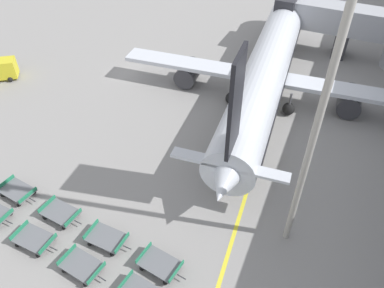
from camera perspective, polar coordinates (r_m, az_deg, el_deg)
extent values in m
plane|color=gray|center=(46.67, -9.13, 10.52)|extent=(500.00, 500.00, 0.00)
cube|color=#A8AAB2|center=(51.92, 22.63, 17.09)|extent=(15.17, 3.90, 3.13)
cube|color=#2D2D33|center=(52.66, 14.28, 19.22)|extent=(2.58, 5.11, 3.75)
cube|color=#38383D|center=(53.13, 21.74, 14.03)|extent=(1.71, 3.07, 3.18)
cylinder|color=silver|center=(41.83, 11.66, 12.06)|extent=(6.74, 35.74, 4.29)
sphere|color=silver|center=(58.03, 14.84, 19.96)|extent=(4.07, 4.07, 4.07)
cone|color=silver|center=(27.61, 5.34, -4.84)|extent=(4.42, 5.42, 4.07)
cube|color=black|center=(24.43, 6.66, 6.01)|extent=(0.50, 3.23, 7.36)
cube|color=silver|center=(27.52, 5.70, -3.18)|extent=(8.94, 1.65, 0.24)
cube|color=silver|center=(41.07, 11.13, 9.99)|extent=(31.87, 4.78, 0.44)
cylinder|color=#333338|center=(42.26, 22.80, 6.08)|extent=(2.63, 3.65, 2.39)
cylinder|color=#333338|center=(43.78, -0.55, 10.79)|extent=(2.63, 3.65, 2.39)
cube|color=black|center=(42.19, 11.52, 11.17)|extent=(6.58, 32.20, 0.77)
cylinder|color=#56565B|center=(52.56, 13.48, 15.54)|extent=(0.24, 0.24, 1.89)
sphere|color=black|center=(52.96, 13.32, 14.62)|extent=(1.30, 1.30, 1.30)
cylinder|color=#56565B|center=(39.65, 14.71, 6.31)|extent=(0.24, 0.24, 1.89)
sphere|color=black|center=(40.18, 14.49, 5.21)|extent=(1.30, 1.30, 1.30)
cylinder|color=#56565B|center=(40.22, 6.12, 8.07)|extent=(0.24, 0.24, 1.89)
sphere|color=black|center=(40.74, 6.02, 6.96)|extent=(1.30, 1.30, 1.30)
sphere|color=black|center=(50.82, -25.68, 9.92)|extent=(0.60, 0.60, 0.60)
sphere|color=black|center=(49.28, -25.94, 8.86)|extent=(0.60, 0.60, 0.60)
cube|color=#237F56|center=(31.91, -26.74, -9.99)|extent=(0.18, 1.79, 0.32)
cube|color=#333338|center=(31.90, -26.10, -10.65)|extent=(0.70, 0.10, 0.06)
sphere|color=black|center=(32.79, -25.94, -9.50)|extent=(0.36, 0.36, 0.36)
cube|color=slate|center=(30.01, -22.94, -13.12)|extent=(2.88, 1.93, 0.10)
cube|color=#237F56|center=(29.10, -21.11, -14.00)|extent=(0.17, 1.80, 0.32)
cube|color=#237F56|center=(30.65, -24.87, -11.81)|extent=(0.17, 1.80, 0.32)
cube|color=#333338|center=(29.15, -20.37, -14.71)|extent=(0.70, 0.09, 0.06)
sphere|color=black|center=(29.53, -22.37, -15.36)|extent=(0.36, 0.36, 0.36)
sphere|color=black|center=(30.00, -20.41, -13.33)|extent=(0.36, 0.36, 0.36)
sphere|color=black|center=(30.64, -25.05, -13.72)|extent=(0.36, 0.36, 0.36)
sphere|color=black|center=(31.10, -23.11, -11.81)|extent=(0.36, 0.36, 0.36)
cube|color=slate|center=(27.64, -16.45, -17.29)|extent=(3.02, 2.17, 0.10)
cube|color=#237F56|center=(26.83, -14.36, -18.51)|extent=(0.33, 1.79, 0.32)
cube|color=#237F56|center=(28.16, -18.59, -15.66)|extent=(0.33, 1.79, 0.32)
cube|color=#333338|center=(26.94, -13.59, -19.28)|extent=(0.70, 0.16, 0.06)
sphere|color=black|center=(27.29, -15.88, -19.83)|extent=(0.36, 0.36, 0.36)
sphere|color=black|center=(27.72, -13.67, -17.63)|extent=(0.36, 0.36, 0.36)
sphere|color=black|center=(28.23, -18.89, -17.73)|extent=(0.36, 0.36, 0.36)
sphere|color=black|center=(28.65, -16.70, -15.66)|extent=(0.36, 0.36, 0.36)
cube|color=#237F56|center=(26.16, -10.31, -19.93)|extent=(0.35, 1.78, 0.32)
sphere|color=black|center=(26.77, -8.40, -19.77)|extent=(0.36, 0.36, 0.36)
cube|color=slate|center=(33.78, -25.11, -6.42)|extent=(3.02, 2.17, 0.10)
cube|color=#237F56|center=(32.74, -23.75, -7.15)|extent=(0.33, 1.79, 0.32)
cube|color=#237F56|center=(34.57, -26.60, -5.25)|extent=(0.33, 1.79, 0.32)
cube|color=#333338|center=(32.72, -23.16, -7.83)|extent=(0.70, 0.16, 0.06)
sphere|color=black|center=(33.16, -24.87, -8.35)|extent=(0.36, 0.36, 0.36)
sphere|color=black|center=(33.63, -22.94, -6.75)|extent=(0.36, 0.36, 0.36)
sphere|color=black|center=(34.47, -26.89, -6.93)|extent=(0.36, 0.36, 0.36)
sphere|color=black|center=(34.92, -25.01, -5.42)|extent=(0.36, 0.36, 0.36)
cube|color=slate|center=(30.89, -19.43, -9.79)|extent=(2.98, 2.09, 0.10)
cube|color=#237F56|center=(29.98, -17.66, -10.63)|extent=(0.28, 1.79, 0.32)
cube|color=#237F56|center=(31.54, -21.27, -8.50)|extent=(0.28, 1.79, 0.32)
cube|color=#333338|center=(30.02, -16.99, -11.34)|extent=(0.70, 0.14, 0.06)
sphere|color=black|center=(30.36, -18.94, -11.94)|extent=(0.36, 0.36, 0.36)
sphere|color=black|center=(30.90, -17.01, -10.07)|extent=(0.36, 0.36, 0.36)
sphere|color=black|center=(31.48, -21.51, -10.35)|extent=(0.36, 0.36, 0.36)
sphere|color=black|center=(32.00, -19.59, -8.59)|extent=(0.36, 0.36, 0.36)
cube|color=slate|center=(28.49, -12.90, -13.73)|extent=(2.88, 1.93, 0.10)
cube|color=#237F56|center=(27.76, -10.62, -14.58)|extent=(0.17, 1.80, 0.32)
cube|color=#237F56|center=(28.94, -15.18, -12.41)|extent=(0.17, 1.80, 0.32)
cube|color=#333338|center=(27.88, -9.85, -15.28)|extent=(0.70, 0.09, 0.06)
sphere|color=black|center=(28.08, -12.03, -16.06)|extent=(0.36, 0.36, 0.36)
sphere|color=black|center=(28.70, -10.27, -13.83)|extent=(0.36, 0.36, 0.36)
sphere|color=black|center=(28.93, -15.29, -14.44)|extent=(0.36, 0.36, 0.36)
sphere|color=black|center=(29.54, -13.50, -12.34)|extent=(0.36, 0.36, 0.36)
cube|color=slate|center=(26.77, -4.93, -17.68)|extent=(3.04, 2.21, 0.10)
cube|color=#237F56|center=(26.16, -2.41, -18.83)|extent=(0.36, 1.78, 0.32)
cube|color=#237F56|center=(27.09, -7.39, -16.08)|extent=(0.36, 1.78, 0.32)
cube|color=#333338|center=(26.33, -1.63, -19.58)|extent=(0.70, 0.17, 0.06)
sphere|color=black|center=(26.48, -4.07, -20.27)|extent=(0.36, 0.36, 0.36)
sphere|color=black|center=(27.09, -2.14, -17.89)|extent=(0.36, 0.36, 0.36)
sphere|color=black|center=(27.15, -7.64, -18.24)|extent=(0.36, 0.36, 0.36)
sphere|color=black|center=(27.74, -5.65, -16.00)|extent=(0.36, 0.36, 0.36)
cylinder|color=#ADA89E|center=(21.43, 19.06, 4.82)|extent=(0.45, 0.45, 22.94)
cube|color=yellow|center=(36.31, 10.58, 0.20)|extent=(2.94, 38.06, 0.01)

